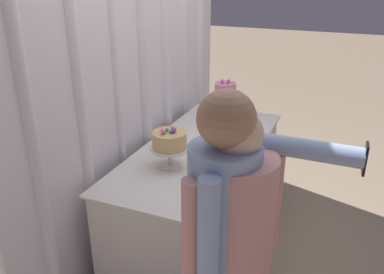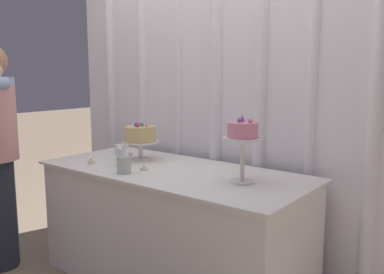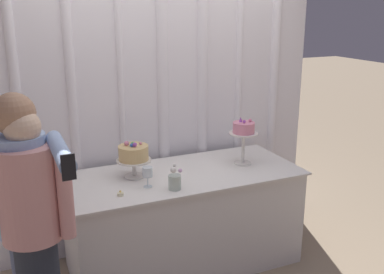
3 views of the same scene
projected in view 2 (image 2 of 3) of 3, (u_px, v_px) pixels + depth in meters
name	position (u px, v px, depth m)	size (l,w,h in m)	color
draped_curtain	(218.00, 62.00, 3.01)	(2.89, 0.17, 2.88)	white
cake_table	(173.00, 227.00, 2.82)	(1.85, 0.82, 0.80)	white
cake_display_nearleft	(140.00, 136.00, 3.01)	(0.27, 0.27, 0.29)	silver
cake_display_nearright	(243.00, 136.00, 2.39)	(0.24, 0.24, 0.40)	silver
wine_glass	(120.00, 150.00, 2.83)	(0.07, 0.07, 0.15)	silver
flower_vase	(124.00, 163.00, 2.64)	(0.11, 0.09, 0.18)	#B2C1B2
tealight_far_left	(91.00, 162.00, 2.92)	(0.05, 0.05, 0.04)	beige
tealight_near_left	(144.00, 169.00, 2.74)	(0.05, 0.05, 0.03)	beige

